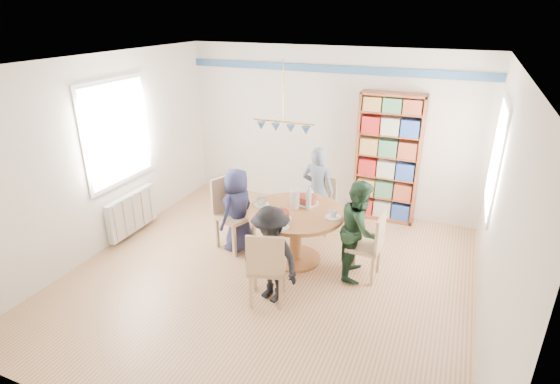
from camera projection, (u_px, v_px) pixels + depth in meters
The scene contains 14 objects.
ground at pixel (268, 277), 5.69m from camera, with size 5.00×5.00×0.00m, color tan.
room_shell at pixel (276, 136), 5.88m from camera, with size 5.00×5.00×5.00m.
radiator at pixel (132, 212), 6.68m from camera, with size 0.12×1.00×0.60m.
dining_table at pixel (296, 224), 5.87m from camera, with size 1.30×1.30×0.75m.
chair_left at pixel (231, 209), 6.25m from camera, with size 0.60×0.60×1.05m.
chair_right at pixel (371, 243), 5.51m from camera, with size 0.42×0.42×0.90m.
chair_far at pixel (322, 202), 6.76m from camera, with size 0.39×0.39×0.85m.
chair_near at pixel (266, 265), 4.98m from camera, with size 0.53×0.53×0.96m.
person_left at pixel (238, 210), 6.15m from camera, with size 0.60×0.39×1.22m, color #1A1D3A.
person_right at pixel (360, 229), 5.52m from camera, with size 0.64×0.50×1.31m, color #18311E.
person_far at pixel (318, 190), 6.61m from camera, with size 0.50×0.33×1.37m, color gray.
person_near at pixel (271, 255), 5.06m from camera, with size 0.78×0.45×1.20m, color black.
bookshelf at pixel (388, 160), 6.91m from camera, with size 0.99×0.30×2.07m.
tableware at pixel (295, 205), 5.80m from camera, with size 1.23×1.23×0.32m.
Camera 1 is at (2.01, -4.37, 3.24)m, focal length 28.00 mm.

